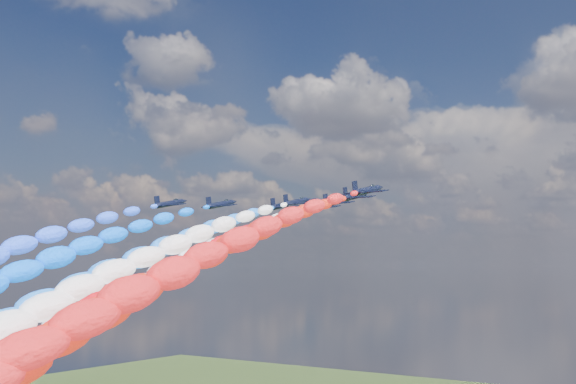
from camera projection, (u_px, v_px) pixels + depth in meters
The scene contains 15 objects.
jet_0 at pixel (170, 204), 177.31m from camera, with size 9.29×12.46×2.75m, color black, non-canonical shape.
jet_1 at pixel (220, 204), 179.58m from camera, with size 9.29×12.46×2.75m, color black, non-canonical shape.
trail_1 at pixel (39, 277), 135.39m from camera, with size 6.46×99.91×38.61m, color #0660FF, non-canonical shape.
jet_2 at pixel (283, 205), 182.52m from camera, with size 9.29×12.46×2.75m, color black, non-canonical shape.
trail_2 at pixel (126, 277), 138.33m from camera, with size 6.46×99.91×38.61m, color blue, non-canonical shape.
jet_3 at pixel (296, 202), 173.16m from camera, with size 9.29×12.46×2.75m, color black, non-canonical shape.
trail_3 at pixel (132, 277), 128.97m from camera, with size 6.46×99.91×38.61m, color white, non-canonical shape.
jet_4 at pixel (323, 206), 183.59m from camera, with size 9.29×12.46×2.75m, color black, non-canonical shape.
trail_4 at pixel (180, 277), 139.39m from camera, with size 6.46×99.91×38.61m, color white, non-canonical shape.
jet_5 at pixel (336, 202), 171.99m from camera, with size 9.29×12.46×2.75m, color black, non-canonical shape.
trail_5 at pixel (185, 278), 127.79m from camera, with size 6.46×99.91×38.61m, color red, non-canonical shape.
jet_6 at pixel (355, 196), 157.73m from camera, with size 9.29×12.46×2.75m, color black, non-canonical shape.
trail_6 at pixel (191, 279), 113.54m from camera, with size 6.46×99.91×38.61m, color red, non-canonical shape.
jet_7 at pixel (367, 190), 146.29m from camera, with size 9.29×12.46×2.75m, color black, non-canonical shape.
trail_7 at pixel (190, 281), 102.09m from camera, with size 6.46×99.91×38.61m, color red, non-canonical shape.
Camera 1 is at (95.86, -134.63, 86.08)m, focal length 45.64 mm.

